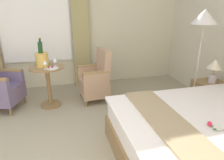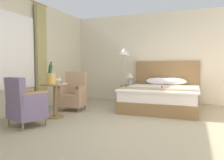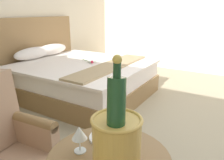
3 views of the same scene
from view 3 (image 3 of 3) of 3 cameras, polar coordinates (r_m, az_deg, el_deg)
The scene contains 8 objects.
ground_plane at distance 2.90m, azimuth 22.25°, elevation -12.66°, with size 7.88×7.88×0.00m, color tan.
wall_headboard_side at distance 4.34m, azimuth -24.21°, elevation 16.28°, with size 5.74×0.12×2.81m.
bed at distance 3.82m, azimuth -9.04°, elevation 1.12°, with size 1.92×2.20×1.29m.
champagne_bucket at distance 0.96m, azimuth 1.19°, elevation -14.73°, with size 0.22×0.22×0.51m.
wine_glass_near_bucket at distance 1.14m, azimuth 3.34°, elevation -11.77°, with size 0.08×0.08×0.15m.
wine_glass_near_edge at distance 1.10m, azimuth -8.54°, elevation -13.71°, with size 0.08×0.08×0.14m.
snack_plate at distance 1.23m, azimuth -1.26°, elevation -14.70°, with size 0.20×0.20×0.04m.
armchair_by_window at distance 1.79m, azimuth -27.21°, elevation -17.81°, with size 0.63×0.58×0.98m.
Camera 3 is at (-2.53, -0.28, 1.40)m, focal length 35.00 mm.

